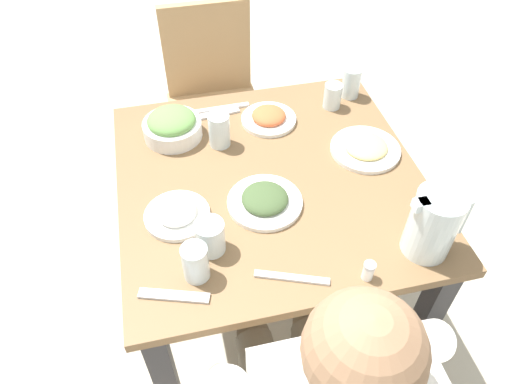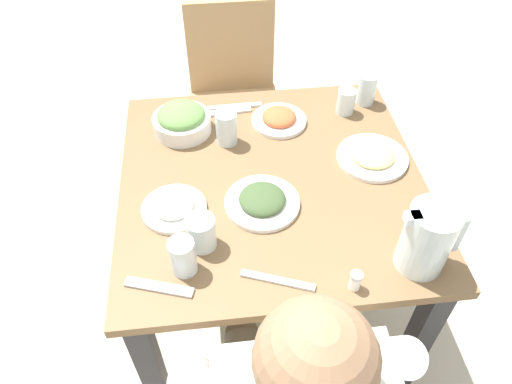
{
  "view_description": "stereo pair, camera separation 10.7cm",
  "coord_description": "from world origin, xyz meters",
  "px_view_note": "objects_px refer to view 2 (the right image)",
  "views": [
    {
      "loc": [
        -0.27,
        -0.98,
        1.74
      ],
      "look_at": [
        -0.05,
        -0.03,
        0.72
      ],
      "focal_mm": 33.94,
      "sensor_mm": 36.0,
      "label": 1
    },
    {
      "loc": [
        -0.16,
        -1.0,
        1.74
      ],
      "look_at": [
        -0.05,
        -0.03,
        0.72
      ],
      "focal_mm": 33.94,
      "sensor_mm": 36.0,
      "label": 2
    }
  ],
  "objects_px": {
    "water_glass_center": "(346,101)",
    "water_glass_far_left": "(226,128)",
    "dining_table": "(271,207)",
    "salt_shaker": "(355,281)",
    "salad_bowl": "(182,120)",
    "water_glass_far_right": "(201,232)",
    "water_glass_near_left": "(183,256)",
    "plate_rice_curry": "(279,119)",
    "water_glass_by_pitcher": "(367,89)",
    "plate_fries": "(373,156)",
    "water_pitcher": "(427,239)",
    "plate_dolmas": "(262,201)",
    "plate_yoghurt": "(174,206)",
    "chair_far": "(234,92)"
  },
  "relations": [
    {
      "from": "dining_table",
      "to": "plate_rice_curry",
      "type": "xyz_separation_m",
      "value": [
        0.06,
        0.26,
        0.14
      ]
    },
    {
      "from": "water_glass_center",
      "to": "water_glass_near_left",
      "type": "bearing_deg",
      "value": -133.35
    },
    {
      "from": "plate_rice_curry",
      "to": "water_glass_near_left",
      "type": "bearing_deg",
      "value": -120.07
    },
    {
      "from": "chair_far",
      "to": "dining_table",
      "type": "bearing_deg",
      "value": -86.33
    },
    {
      "from": "chair_far",
      "to": "water_pitcher",
      "type": "xyz_separation_m",
      "value": [
        0.37,
        -1.16,
        0.35
      ]
    },
    {
      "from": "water_glass_by_pitcher",
      "to": "water_glass_near_left",
      "type": "relative_size",
      "value": 1.04
    },
    {
      "from": "salad_bowl",
      "to": "water_glass_far_left",
      "type": "height_order",
      "value": "water_glass_far_left"
    },
    {
      "from": "salad_bowl",
      "to": "dining_table",
      "type": "bearing_deg",
      "value": -44.58
    },
    {
      "from": "water_glass_far_right",
      "to": "salt_shaker",
      "type": "bearing_deg",
      "value": -25.91
    },
    {
      "from": "salt_shaker",
      "to": "water_pitcher",
      "type": "bearing_deg",
      "value": 16.36
    },
    {
      "from": "water_glass_center",
      "to": "water_glass_near_left",
      "type": "relative_size",
      "value": 0.84
    },
    {
      "from": "water_glass_center",
      "to": "water_glass_far_left",
      "type": "height_order",
      "value": "water_glass_far_left"
    },
    {
      "from": "dining_table",
      "to": "chair_far",
      "type": "xyz_separation_m",
      "value": [
        -0.05,
        0.82,
        -0.13
      ]
    },
    {
      "from": "water_pitcher",
      "to": "salad_bowl",
      "type": "xyz_separation_m",
      "value": [
        -0.58,
        0.59,
        -0.05
      ]
    },
    {
      "from": "plate_fries",
      "to": "water_glass_far_left",
      "type": "xyz_separation_m",
      "value": [
        -0.43,
        0.14,
        0.04
      ]
    },
    {
      "from": "water_pitcher",
      "to": "water_glass_center",
      "type": "bearing_deg",
      "value": 92.92
    },
    {
      "from": "water_pitcher",
      "to": "plate_fries",
      "type": "bearing_deg",
      "value": 90.93
    },
    {
      "from": "chair_far",
      "to": "water_glass_center",
      "type": "height_order",
      "value": "chair_far"
    },
    {
      "from": "plate_dolmas",
      "to": "salt_shaker",
      "type": "distance_m",
      "value": 0.35
    },
    {
      "from": "plate_rice_curry",
      "to": "plate_yoghurt",
      "type": "distance_m",
      "value": 0.49
    },
    {
      "from": "dining_table",
      "to": "salad_bowl",
      "type": "distance_m",
      "value": 0.4
    },
    {
      "from": "chair_far",
      "to": "plate_yoghurt",
      "type": "relative_size",
      "value": 4.79
    },
    {
      "from": "dining_table",
      "to": "salt_shaker",
      "type": "relative_size",
      "value": 16.42
    },
    {
      "from": "plate_fries",
      "to": "water_glass_far_right",
      "type": "relative_size",
      "value": 2.28
    },
    {
      "from": "salt_shaker",
      "to": "water_glass_far_right",
      "type": "bearing_deg",
      "value": 154.09
    },
    {
      "from": "plate_fries",
      "to": "water_glass_near_left",
      "type": "height_order",
      "value": "water_glass_near_left"
    },
    {
      "from": "plate_fries",
      "to": "plate_dolmas",
      "type": "bearing_deg",
      "value": -157.7
    },
    {
      "from": "plate_fries",
      "to": "salt_shaker",
      "type": "xyz_separation_m",
      "value": [
        -0.17,
        -0.44,
        0.01
      ]
    },
    {
      "from": "salad_bowl",
      "to": "water_glass_center",
      "type": "relative_size",
      "value": 2.16
    },
    {
      "from": "plate_dolmas",
      "to": "salt_shaker",
      "type": "height_order",
      "value": "salt_shaker"
    },
    {
      "from": "water_glass_center",
      "to": "water_glass_near_left",
      "type": "distance_m",
      "value": 0.8
    },
    {
      "from": "water_glass_by_pitcher",
      "to": "chair_far",
      "type": "bearing_deg",
      "value": 131.49
    },
    {
      "from": "dining_table",
      "to": "water_pitcher",
      "type": "distance_m",
      "value": 0.52
    },
    {
      "from": "water_glass_center",
      "to": "water_glass_near_left",
      "type": "xyz_separation_m",
      "value": [
        -0.55,
        -0.58,
        0.01
      ]
    },
    {
      "from": "salad_bowl",
      "to": "water_glass_near_left",
      "type": "xyz_separation_m",
      "value": [
        -0.0,
        -0.55,
        0.01
      ]
    },
    {
      "from": "water_glass_far_right",
      "to": "water_glass_by_pitcher",
      "type": "relative_size",
      "value": 0.88
    },
    {
      "from": "plate_rice_curry",
      "to": "water_glass_far_left",
      "type": "relative_size",
      "value": 1.65
    },
    {
      "from": "salad_bowl",
      "to": "salt_shaker",
      "type": "xyz_separation_m",
      "value": [
        0.4,
        -0.65,
        -0.01
      ]
    },
    {
      "from": "water_pitcher",
      "to": "dining_table",
      "type": "bearing_deg",
      "value": 133.35
    },
    {
      "from": "water_glass_near_left",
      "to": "salt_shaker",
      "type": "height_order",
      "value": "water_glass_near_left"
    },
    {
      "from": "plate_rice_curry",
      "to": "plate_yoghurt",
      "type": "xyz_separation_m",
      "value": [
        -0.34,
        -0.35,
        0.0
      ]
    },
    {
      "from": "plate_dolmas",
      "to": "water_glass_far_right",
      "type": "height_order",
      "value": "water_glass_far_right"
    },
    {
      "from": "water_glass_near_left",
      "to": "plate_rice_curry",
      "type": "bearing_deg",
      "value": 59.93
    },
    {
      "from": "plate_fries",
      "to": "water_glass_far_left",
      "type": "height_order",
      "value": "water_glass_far_left"
    },
    {
      "from": "plate_rice_curry",
      "to": "water_glass_by_pitcher",
      "type": "bearing_deg",
      "value": 13.87
    },
    {
      "from": "plate_fries",
      "to": "dining_table",
      "type": "bearing_deg",
      "value": -171.79
    },
    {
      "from": "chair_far",
      "to": "water_glass_far_left",
      "type": "distance_m",
      "value": 0.71
    },
    {
      "from": "salad_bowl",
      "to": "water_glass_far_right",
      "type": "distance_m",
      "value": 0.47
    },
    {
      "from": "water_glass_by_pitcher",
      "to": "plate_fries",
      "type": "bearing_deg",
      "value": -101.11
    },
    {
      "from": "salad_bowl",
      "to": "water_glass_far_right",
      "type": "height_order",
      "value": "water_glass_far_right"
    }
  ]
}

